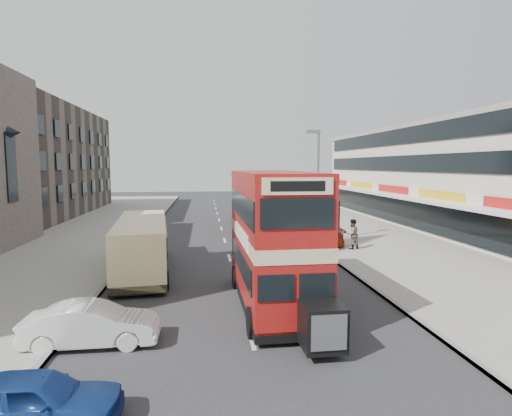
{
  "coord_description": "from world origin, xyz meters",
  "views": [
    {
      "loc": [
        -1.46,
        -11.24,
        5.65
      ],
      "look_at": [
        0.72,
        6.53,
        3.82
      ],
      "focal_mm": 29.49,
      "sensor_mm": 36.0,
      "label": 1
    }
  ],
  "objects_px": {
    "bus_second": "(251,201)",
    "car_left_front": "(92,325)",
    "pedestrian_far": "(307,210)",
    "cyclist": "(287,232)",
    "car_right_b": "(283,226)",
    "car_right_c": "(266,214)",
    "coach": "(142,243)",
    "car_right_a": "(308,239)",
    "pedestrian_near": "(352,234)",
    "bus_main": "(273,239)",
    "street_lamp": "(317,177)",
    "car_left_near": "(35,400)"
  },
  "relations": [
    {
      "from": "coach",
      "to": "car_left_near",
      "type": "height_order",
      "value": "coach"
    },
    {
      "from": "coach",
      "to": "pedestrian_far",
      "type": "bearing_deg",
      "value": 48.94
    },
    {
      "from": "car_right_b",
      "to": "pedestrian_near",
      "type": "relative_size",
      "value": 2.37
    },
    {
      "from": "street_lamp",
      "to": "car_right_a",
      "type": "distance_m",
      "value": 4.65
    },
    {
      "from": "bus_second",
      "to": "car_left_front",
      "type": "xyz_separation_m",
      "value": [
        -7.69,
        -23.75,
        -1.77
      ]
    },
    {
      "from": "street_lamp",
      "to": "bus_main",
      "type": "bearing_deg",
      "value": -112.19
    },
    {
      "from": "car_left_front",
      "to": "car_right_a",
      "type": "height_order",
      "value": "car_right_a"
    },
    {
      "from": "coach",
      "to": "cyclist",
      "type": "height_order",
      "value": "coach"
    },
    {
      "from": "car_left_near",
      "to": "coach",
      "type": "bearing_deg",
      "value": -0.49
    },
    {
      "from": "pedestrian_far",
      "to": "car_right_b",
      "type": "bearing_deg",
      "value": -146.48
    },
    {
      "from": "cyclist",
      "to": "pedestrian_near",
      "type": "bearing_deg",
      "value": -57.55
    },
    {
      "from": "coach",
      "to": "pedestrian_near",
      "type": "distance_m",
      "value": 13.49
    },
    {
      "from": "pedestrian_far",
      "to": "bus_main",
      "type": "bearing_deg",
      "value": -136.72
    },
    {
      "from": "bus_second",
      "to": "pedestrian_near",
      "type": "xyz_separation_m",
      "value": [
        5.47,
        -10.7,
        -1.3
      ]
    },
    {
      "from": "bus_second",
      "to": "car_right_a",
      "type": "bearing_deg",
      "value": 105.62
    },
    {
      "from": "car_right_b",
      "to": "pedestrian_far",
      "type": "relative_size",
      "value": 2.6
    },
    {
      "from": "car_right_c",
      "to": "pedestrian_near",
      "type": "bearing_deg",
      "value": 4.73
    },
    {
      "from": "street_lamp",
      "to": "car_right_b",
      "type": "distance_m",
      "value": 6.46
    },
    {
      "from": "car_left_front",
      "to": "pedestrian_far",
      "type": "xyz_separation_m",
      "value": [
        14.05,
        28.8,
        0.38
      ]
    },
    {
      "from": "car_left_near",
      "to": "car_right_a",
      "type": "relative_size",
      "value": 0.77
    },
    {
      "from": "pedestrian_far",
      "to": "car_right_a",
      "type": "bearing_deg",
      "value": -133.56
    },
    {
      "from": "cyclist",
      "to": "car_left_near",
      "type": "bearing_deg",
      "value": -119.39
    },
    {
      "from": "bus_second",
      "to": "pedestrian_near",
      "type": "relative_size",
      "value": 4.22
    },
    {
      "from": "car_right_c",
      "to": "cyclist",
      "type": "relative_size",
      "value": 2.15
    },
    {
      "from": "car_right_b",
      "to": "cyclist",
      "type": "relative_size",
      "value": 2.45
    },
    {
      "from": "street_lamp",
      "to": "bus_second",
      "type": "xyz_separation_m",
      "value": [
        -3.84,
        7.75,
        -2.34
      ]
    },
    {
      "from": "bus_second",
      "to": "pedestrian_far",
      "type": "height_order",
      "value": "bus_second"
    },
    {
      "from": "car_right_b",
      "to": "car_right_c",
      "type": "xyz_separation_m",
      "value": [
        -0.27,
        8.08,
        0.05
      ]
    },
    {
      "from": "car_right_b",
      "to": "car_right_c",
      "type": "bearing_deg",
      "value": 179.05
    },
    {
      "from": "pedestrian_far",
      "to": "car_left_near",
      "type": "bearing_deg",
      "value": -143.11
    },
    {
      "from": "car_left_near",
      "to": "pedestrian_near",
      "type": "xyz_separation_m",
      "value": [
        13.28,
        17.24,
        0.52
      ]
    },
    {
      "from": "bus_main",
      "to": "street_lamp",
      "type": "bearing_deg",
      "value": -113.25
    },
    {
      "from": "bus_main",
      "to": "pedestrian_near",
      "type": "height_order",
      "value": "bus_main"
    },
    {
      "from": "coach",
      "to": "car_right_b",
      "type": "xyz_separation_m",
      "value": [
        9.78,
        11.46,
        -0.86
      ]
    },
    {
      "from": "bus_second",
      "to": "car_right_a",
      "type": "relative_size",
      "value": 1.76
    },
    {
      "from": "pedestrian_far",
      "to": "cyclist",
      "type": "bearing_deg",
      "value": -141.18
    },
    {
      "from": "pedestrian_far",
      "to": "cyclist",
      "type": "relative_size",
      "value": 0.94
    },
    {
      "from": "car_left_near",
      "to": "car_right_a",
      "type": "xyz_separation_m",
      "value": [
        10.58,
        18.27,
        0.07
      ]
    },
    {
      "from": "bus_second",
      "to": "car_right_c",
      "type": "height_order",
      "value": "bus_second"
    },
    {
      "from": "car_right_b",
      "to": "cyclist",
      "type": "height_order",
      "value": "cyclist"
    },
    {
      "from": "street_lamp",
      "to": "coach",
      "type": "height_order",
      "value": "street_lamp"
    },
    {
      "from": "pedestrian_near",
      "to": "pedestrian_far",
      "type": "relative_size",
      "value": 1.1
    },
    {
      "from": "car_right_a",
      "to": "car_right_b",
      "type": "height_order",
      "value": "car_right_a"
    },
    {
      "from": "car_left_near",
      "to": "car_left_front",
      "type": "bearing_deg",
      "value": -0.62
    },
    {
      "from": "street_lamp",
      "to": "bus_second",
      "type": "height_order",
      "value": "street_lamp"
    },
    {
      "from": "bus_main",
      "to": "car_right_c",
      "type": "distance_m",
      "value": 26.09
    },
    {
      "from": "coach",
      "to": "pedestrian_far",
      "type": "relative_size",
      "value": 5.45
    },
    {
      "from": "coach",
      "to": "car_left_near",
      "type": "bearing_deg",
      "value": -97.24
    },
    {
      "from": "bus_main",
      "to": "pedestrian_far",
      "type": "distance_m",
      "value": 26.99
    },
    {
      "from": "car_right_a",
      "to": "car_right_b",
      "type": "xyz_separation_m",
      "value": [
        -0.46,
        6.65,
        -0.04
      ]
    }
  ]
}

